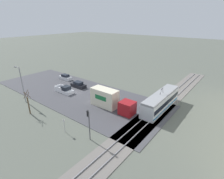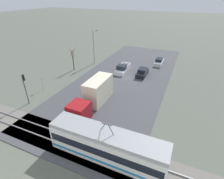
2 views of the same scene
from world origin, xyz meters
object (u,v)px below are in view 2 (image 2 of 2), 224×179
Objects in this scene: sedan_car_0 at (159,62)px; no_parking_sign at (42,82)px; traffic_light_pole at (25,85)px; light_rail_tram at (107,145)px; street_tree at (73,61)px; box_truck at (94,94)px; street_lamp_near_crossing at (94,45)px; pickup_truck at (123,69)px; sedan_car_1 at (142,72)px.

no_parking_sign is at bearing 51.62° from sedan_car_0.
sedan_car_0 is 30.32m from traffic_light_pole.
light_rail_tram is 25.87m from street_tree.
box_truck is 1.25× the size of street_lamp_near_crossing.
traffic_light_pole is 2.05× the size of no_parking_sign.
light_rail_tram is 2.93× the size of sedan_car_0.
traffic_light_pole is at bearing 62.67° from pickup_truck.
box_truck is 2.31× the size of sedan_car_0.
sedan_car_0 is at bearing -147.20° from street_tree.
street_tree reaches higher than light_rail_tram.
light_rail_tram is 10.33m from box_truck.
box_truck is (6.13, -8.32, 0.16)m from light_rail_tram.
traffic_light_pole is 4.91m from no_parking_sign.
light_rail_tram is 2.83× the size of sedan_car_1.
sedan_car_1 is (-4.51, 0.07, -0.01)m from pickup_truck.
no_parking_sign is at bearing 52.21° from pickup_truck.
traffic_light_pole is at bearing -15.42° from light_rail_tram.
pickup_truck is 1.23× the size of sedan_car_0.
light_rail_tram reaches higher than pickup_truck.
sedan_car_0 is 1.77× the size of no_parking_sign.
sedan_car_1 is at bearing -138.16° from no_parking_sign.
sedan_car_0 is at bearing -89.61° from light_rail_tram.
no_parking_sign is (1.18, -4.43, -1.75)m from traffic_light_pole.
traffic_light_pole reaches higher than sedan_car_1.
light_rail_tram is at bearing 106.80° from pickup_truck.
no_parking_sign is at bearing -27.26° from light_rail_tram.
box_truck is at bearing -158.26° from traffic_light_pole.
box_truck is 11.03m from no_parking_sign.
street_tree is (1.54, -14.66, -1.00)m from traffic_light_pole.
street_lamp_near_crossing reaches higher than sedan_car_1.
pickup_truck is 9.86m from street_lamp_near_crossing.
sedan_car_1 is at bearing 167.59° from street_lamp_near_crossing.
pickup_truck is at bearing -73.20° from light_rail_tram.
light_rail_tram is 2.53× the size of traffic_light_pole.
sedan_car_1 is at bearing 75.98° from sedan_car_0.
street_tree is (10.77, 3.20, 1.47)m from pickup_truck.
light_rail_tram is 16.62m from traffic_light_pole.
pickup_truck is at bearing -127.79° from no_parking_sign.
light_rail_tram reaches higher than no_parking_sign.
pickup_truck is at bearing 50.63° from sedan_car_0.
sedan_car_1 is 15.67m from street_tree.
traffic_light_pole is 20.74m from street_lamp_near_crossing.
traffic_light_pole is (9.23, 17.86, 2.47)m from pickup_truck.
street_tree is (17.49, -19.06, 0.56)m from light_rail_tram.
box_truck is 2.24× the size of sedan_car_1.
no_parking_sign is (14.93, 13.37, 0.73)m from sedan_car_1.
box_truck is at bearing 177.35° from no_parking_sign.
street_lamp_near_crossing is at bearing 18.63° from sedan_car_0.
sedan_car_0 is (-5.92, -21.88, -1.09)m from box_truck.
no_parking_sign is (11.01, -0.51, -0.36)m from box_truck.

